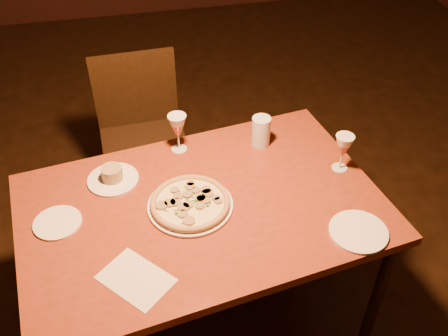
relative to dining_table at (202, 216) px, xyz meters
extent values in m
plane|color=black|center=(0.09, 0.03, -0.66)|extent=(7.00, 7.00, 0.00)
cube|color=maroon|center=(0.00, 0.00, 0.04)|extent=(1.47, 1.06, 0.04)
cylinder|color=black|center=(-0.67, 0.29, -0.32)|extent=(0.05, 0.05, 0.69)
cylinder|color=black|center=(0.67, -0.29, -0.32)|extent=(0.05, 0.05, 0.69)
cylinder|color=black|center=(0.56, 0.46, -0.32)|extent=(0.05, 0.05, 0.69)
cube|color=black|center=(-0.17, 0.75, -0.20)|extent=(0.45, 0.45, 0.04)
cube|color=black|center=(-0.17, 0.95, 0.02)|extent=(0.43, 0.05, 0.41)
cylinder|color=black|center=(-0.33, 0.57, -0.44)|extent=(0.04, 0.04, 0.44)
cylinder|color=black|center=(-0.35, 0.92, -0.44)|extent=(0.04, 0.04, 0.44)
cylinder|color=black|center=(0.02, 0.59, -0.44)|extent=(0.04, 0.04, 0.44)
cylinder|color=black|center=(0.00, 0.94, -0.44)|extent=(0.04, 0.04, 0.44)
cylinder|color=white|center=(-0.04, 0.00, 0.07)|extent=(0.32, 0.32, 0.01)
cylinder|color=beige|center=(-0.04, 0.00, 0.08)|extent=(0.29, 0.29, 0.01)
torus|color=tan|center=(-0.04, 0.00, 0.09)|extent=(0.30, 0.30, 0.02)
cylinder|color=white|center=(-0.32, 0.21, 0.07)|extent=(0.20, 0.20, 0.01)
cylinder|color=tan|center=(-0.32, 0.21, 0.10)|extent=(0.08, 0.08, 0.06)
cylinder|color=silver|center=(0.32, 0.32, 0.13)|extent=(0.08, 0.08, 0.13)
cylinder|color=white|center=(-0.53, 0.02, 0.07)|extent=(0.17, 0.17, 0.01)
cylinder|color=white|center=(0.52, -0.26, 0.07)|extent=(0.21, 0.21, 0.01)
cube|color=silver|center=(-0.28, -0.29, 0.07)|extent=(0.27, 0.28, 0.00)
camera|label=1|loc=(-0.21, -1.33, 1.40)|focal=40.00mm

